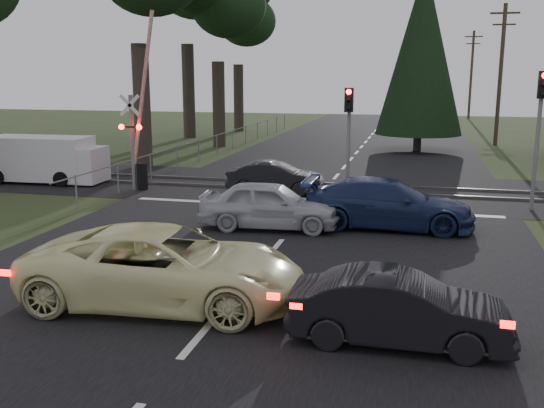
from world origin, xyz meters
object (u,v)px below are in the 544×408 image
(silver_car, at_px, (270,205))
(dark_car_far, at_px, (275,178))
(dark_hatchback, at_px, (399,310))
(blue_sedan, at_px, (388,204))
(crossing_signal, at_px, (138,139))
(white_van, at_px, (48,159))
(utility_pole_far, at_px, (471,73))
(traffic_signal_right, at_px, (542,114))
(traffic_signal_center, at_px, (349,123))
(cream_coupe, at_px, (165,267))
(utility_pole_mid, at_px, (501,72))

(silver_car, bearing_deg, dark_car_far, 7.20)
(dark_hatchback, height_order, blue_sedan, blue_sedan)
(crossing_signal, xyz_separation_m, white_van, (-4.61, 0.73, -1.06))
(utility_pole_far, relative_size, silver_car, 2.12)
(traffic_signal_right, relative_size, blue_sedan, 0.92)
(dark_hatchback, bearing_deg, traffic_signal_center, 10.23)
(traffic_signal_right, xyz_separation_m, blue_sedan, (-4.75, -3.53, -2.57))
(blue_sedan, relative_size, white_van, 1.00)
(utility_pole_far, height_order, silver_car, utility_pole_far)
(cream_coupe, relative_size, dark_car_far, 1.51)
(crossing_signal, relative_size, dark_car_far, 1.86)
(traffic_signal_right, bearing_deg, crossing_signal, 178.79)
(traffic_signal_right, xyz_separation_m, silver_car, (-8.20, -4.47, -2.59))
(utility_pole_mid, bearing_deg, utility_pole_far, 90.00)
(silver_car, height_order, dark_car_far, silver_car)
(dark_car_far, bearing_deg, silver_car, -170.46)
(cream_coupe, relative_size, silver_car, 1.33)
(traffic_signal_right, distance_m, dark_car_far, 9.78)
(crossing_signal, bearing_deg, utility_pole_mid, 52.03)
(traffic_signal_center, bearing_deg, crossing_signal, -173.85)
(crossing_signal, bearing_deg, utility_pole_far, 70.77)
(silver_car, xyz_separation_m, blue_sedan, (3.46, 0.94, 0.02))
(traffic_signal_center, distance_m, blue_sedan, 5.47)
(traffic_signal_right, bearing_deg, white_van, 176.93)
(utility_pole_far, bearing_deg, utility_pole_mid, -90.00)
(white_van, bearing_deg, crossing_signal, -11.60)
(traffic_signal_center, distance_m, white_van, 13.01)
(crossing_signal, distance_m, dark_hatchback, 16.22)
(dark_car_far, height_order, white_van, white_van)
(dark_hatchback, xyz_separation_m, white_van, (-15.33, 12.82, 0.38))
(crossing_signal, distance_m, utility_pole_mid, 25.78)
(traffic_signal_right, xyz_separation_m, traffic_signal_center, (-6.55, 1.20, -0.51))
(traffic_signal_center, bearing_deg, blue_sedan, -69.19)
(crossing_signal, bearing_deg, dark_hatchback, -48.45)
(dark_car_far, bearing_deg, cream_coupe, -179.49)
(dark_car_far, bearing_deg, traffic_signal_center, -88.06)
(cream_coupe, bearing_deg, dark_hatchback, -103.90)
(crossing_signal, bearing_deg, silver_car, -35.87)
(utility_pole_far, relative_size, white_van, 1.75)
(white_van, bearing_deg, blue_sedan, -19.90)
(traffic_signal_center, bearing_deg, utility_pole_mid, 68.79)
(traffic_signal_right, bearing_deg, dark_hatchback, -109.21)
(crossing_signal, height_order, blue_sedan, crossing_signal)
(dark_hatchback, xyz_separation_m, dark_car_far, (-5.24, 12.78, -0.01))
(traffic_signal_right, distance_m, traffic_signal_center, 6.68)
(traffic_signal_right, height_order, cream_coupe, traffic_signal_right)
(blue_sedan, distance_m, dark_car_far, 6.46)
(traffic_signal_center, height_order, utility_pole_far, utility_pole_far)
(crossing_signal, height_order, silver_car, crossing_signal)
(blue_sedan, bearing_deg, crossing_signal, 68.51)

